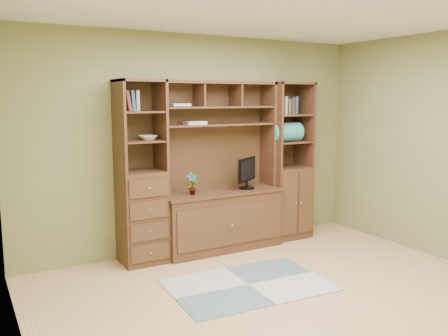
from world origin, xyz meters
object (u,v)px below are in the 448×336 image
left_tower (141,173)px  right_tower (288,161)px  center_hutch (221,167)px  monitor (247,168)px

left_tower → right_tower: same height
center_hutch → right_tower: (1.02, 0.04, 0.00)m
center_hutch → left_tower: bearing=177.7°
center_hutch → monitor: (0.34, -0.03, -0.03)m
left_tower → monitor: size_ratio=3.84×
center_hutch → right_tower: same height
left_tower → right_tower: (2.02, 0.00, 0.00)m
right_tower → monitor: (-0.68, -0.07, -0.03)m
monitor → right_tower: bearing=-26.3°
left_tower → monitor: bearing=-3.2°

